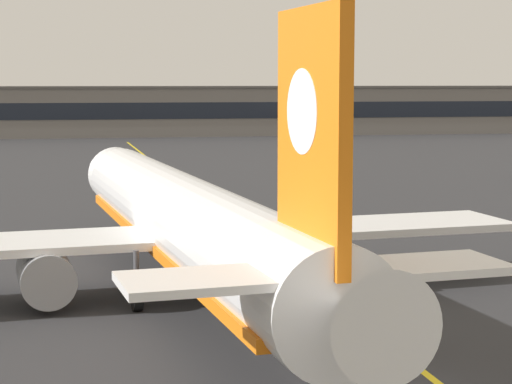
{
  "coord_description": "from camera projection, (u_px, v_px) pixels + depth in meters",
  "views": [
    {
      "loc": [
        -9.87,
        -26.45,
        9.62
      ],
      "look_at": [
        -1.69,
        17.51,
        4.21
      ],
      "focal_mm": 64.68,
      "sensor_mm": 36.0,
      "label": 1
    }
  ],
  "objects": [
    {
      "name": "airliner_foreground",
      "position": [
        187.0,
        222.0,
        40.9
      ],
      "size": [
        32.34,
        41.49,
        11.65
      ],
      "color": "white",
      "rests_on": "ground"
    },
    {
      "name": "safety_cone_by_nose_gear",
      "position": [
        181.0,
        230.0,
        57.95
      ],
      "size": [
        0.44,
        0.44,
        0.55
      ],
      "color": "orange",
      "rests_on": "ground"
    },
    {
      "name": "terminal_building",
      "position": [
        199.0,
        111.0,
        163.8
      ],
      "size": [
        163.72,
        12.4,
        8.7
      ],
      "color": "slate",
      "rests_on": "ground"
    },
    {
      "name": "taxiway_centreline",
      "position": [
        246.0,
        234.0,
        58.04
      ],
      "size": [
        6.89,
        179.89,
        0.01
      ],
      "primitive_type": "cube",
      "rotation": [
        0.0,
        0.0,
        0.04
      ],
      "color": "yellow",
      "rests_on": "ground"
    }
  ]
}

